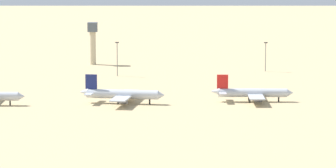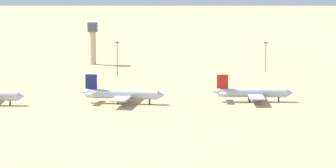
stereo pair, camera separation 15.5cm
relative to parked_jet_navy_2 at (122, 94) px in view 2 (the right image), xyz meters
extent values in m
plane|color=tan|center=(0.20, 10.81, -3.71)|extent=(4000.00, 4000.00, 0.00)
cone|color=silver|center=(-38.66, -2.81, -0.10)|extent=(2.77, 3.42, 3.27)
cylinder|color=black|center=(-43.15, -2.54, -2.76)|extent=(0.60, 0.60, 1.89)
cylinder|color=silver|center=(0.34, -0.07, 0.03)|extent=(28.67, 9.15, 3.57)
cone|color=silver|center=(15.54, -3.14, 0.03)|extent=(3.29, 3.85, 3.39)
cone|color=silver|center=(-14.87, 3.01, 0.57)|extent=(4.10, 3.68, 3.03)
cube|color=navy|center=(-11.90, 2.41, 4.71)|extent=(4.63, 1.36, 5.79)
cube|color=silver|center=(-11.19, 5.90, 0.39)|extent=(4.00, 6.51, 0.32)
cube|color=silver|center=(-12.60, -1.09, 0.39)|extent=(4.00, 6.51, 0.32)
cube|color=silver|center=(1.21, -0.24, -0.50)|extent=(11.60, 29.16, 0.50)
cylinder|color=slate|center=(3.41, 6.13, -1.75)|extent=(3.53, 2.56, 1.96)
cylinder|color=slate|center=(0.76, -6.97, -1.75)|extent=(3.53, 2.56, 1.96)
cylinder|color=black|center=(10.96, -2.22, -2.73)|extent=(0.62, 0.62, 1.96)
cylinder|color=black|center=(-0.55, 2.29, -2.73)|extent=(0.62, 0.62, 1.96)
cylinder|color=black|center=(-1.40, -1.90, -2.73)|extent=(0.62, 0.62, 1.96)
cylinder|color=silver|center=(51.95, 2.23, -0.12)|extent=(27.49, 4.86, 3.42)
cone|color=silver|center=(66.80, 1.44, -0.12)|extent=(2.73, 3.38, 3.25)
cone|color=silver|center=(37.10, 3.02, 0.39)|extent=(3.57, 3.08, 2.91)
cube|color=red|center=(40.00, 2.86, 4.37)|extent=(4.46, 0.66, 5.55)
cube|color=silver|center=(40.18, 6.28, 0.22)|extent=(3.04, 5.95, 0.31)
cube|color=silver|center=(39.82, -0.55, 0.22)|extent=(3.04, 5.95, 0.31)
cube|color=silver|center=(52.80, 2.18, -0.63)|extent=(7.25, 27.62, 0.48)
cylinder|color=slate|center=(54.00, 8.54, -1.83)|extent=(3.17, 2.04, 1.88)
cylinder|color=slate|center=(53.32, -4.26, -1.83)|extent=(3.17, 2.04, 1.88)
cylinder|color=black|center=(62.33, 1.68, -2.77)|extent=(0.60, 0.60, 1.88)
cylinder|color=black|center=(50.78, 4.34, -2.77)|extent=(0.60, 0.60, 1.88)
cylinder|color=black|center=(50.56, 0.25, -2.77)|extent=(0.60, 0.60, 1.88)
cylinder|color=#C6B793|center=(-16.00, 125.76, 4.96)|extent=(3.20, 3.20, 17.35)
cube|color=#4C5660|center=(-16.00, 125.76, 16.09)|extent=(5.20, 5.20, 4.89)
cylinder|color=#59595E|center=(-2.61, 80.34, 4.22)|extent=(0.36, 0.36, 15.86)
cube|color=#333333|center=(-2.61, 80.34, 12.40)|extent=(1.80, 0.50, 0.50)
cylinder|color=#59595E|center=(70.88, 93.90, 3.34)|extent=(0.36, 0.36, 14.09)
cube|color=#333333|center=(70.88, 93.90, 10.63)|extent=(1.80, 0.50, 0.50)
camera|label=1|loc=(2.93, -352.00, 55.37)|focal=97.22mm
camera|label=2|loc=(3.09, -352.01, 55.37)|focal=97.22mm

